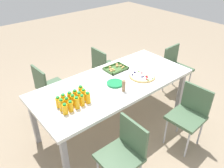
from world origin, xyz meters
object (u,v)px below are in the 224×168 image
object	(u,v)px
juice_bottle_14	(81,92)
fruit_pizza	(142,76)
juice_bottle_0	(65,109)
plate_stack	(115,83)
juice_bottle_3	(82,100)
juice_bottle_9	(84,95)
juice_bottle_6	(67,103)
juice_bottle_8	(79,98)
juice_bottle_10	(58,102)
chair_near_left	(124,151)
juice_bottle_2	(77,103)
juice_bottle_13	(75,95)
juice_bottle_1	(71,106)
cardboard_tube	(124,86)
napkin_stack	(138,58)
chair_near_right	(190,112)
juice_bottle_12	(70,97)
snack_tray	(116,68)
party_table	(114,86)
chair_far_left	(49,86)
juice_bottle_7	(73,100)
chair_far_right	(104,66)
juice_bottle_4	(88,98)
juice_bottle_11	(63,100)
chair_end	(175,66)
juice_bottle_5	(62,105)

from	to	relation	value
juice_bottle_14	fruit_pizza	bearing A→B (deg)	-8.47
juice_bottle_0	plate_stack	bearing A→B (deg)	8.02
juice_bottle_3	juice_bottle_9	distance (m)	0.11
juice_bottle_6	juice_bottle_8	bearing A→B (deg)	-3.67
plate_stack	juice_bottle_0	bearing A→B (deg)	-171.98
juice_bottle_10	plate_stack	size ratio (longest dim) A/B	0.63
chair_near_left	juice_bottle_2	distance (m)	0.72
juice_bottle_2	juice_bottle_13	world-z (taller)	juice_bottle_2
juice_bottle_1	juice_bottle_3	distance (m)	0.15
juice_bottle_10	cardboard_tube	bearing A→B (deg)	-16.48
juice_bottle_13	napkin_stack	world-z (taller)	juice_bottle_13
juice_bottle_2	chair_near_right	bearing A→B (deg)	-30.19
juice_bottle_14	juice_bottle_12	bearing A→B (deg)	-176.86
juice_bottle_0	snack_tray	distance (m)	1.15
juice_bottle_3	juice_bottle_12	world-z (taller)	juice_bottle_3
party_table	chair_near_left	bearing A→B (deg)	-123.76
juice_bottle_10	plate_stack	distance (m)	0.80
chair_far_left	chair_near_right	bearing A→B (deg)	29.54
juice_bottle_10	juice_bottle_14	distance (m)	0.30
chair_far_left	cardboard_tube	bearing A→B (deg)	22.36
juice_bottle_9	juice_bottle_14	bearing A→B (deg)	82.56
juice_bottle_7	juice_bottle_12	distance (m)	0.07
party_table	chair_far_left	xyz separation A→B (m)	(-0.56, 0.85, -0.19)
juice_bottle_0	snack_tray	world-z (taller)	juice_bottle_0
chair_near_left	juice_bottle_0	distance (m)	0.76
juice_bottle_12	chair_near_left	bearing A→B (deg)	-79.73
juice_bottle_3	juice_bottle_13	distance (m)	0.14
juice_bottle_14	cardboard_tube	bearing A→B (deg)	-26.62
juice_bottle_0	fruit_pizza	xyz separation A→B (m)	(1.21, 0.03, -0.05)
chair_far_right	plate_stack	world-z (taller)	chair_far_right
chair_far_left	juice_bottle_7	distance (m)	0.99
juice_bottle_4	juice_bottle_2	bearing A→B (deg)	-177.31
chair_near_left	juice_bottle_11	bearing A→B (deg)	16.11
chair_near_right	napkin_stack	world-z (taller)	chair_near_right
party_table	juice_bottle_6	size ratio (longest dim) A/B	16.42
juice_bottle_6	juice_bottle_11	world-z (taller)	juice_bottle_11
juice_bottle_11	plate_stack	world-z (taller)	juice_bottle_11
chair_far_right	juice_bottle_4	bearing A→B (deg)	-45.53
party_table	juice_bottle_3	size ratio (longest dim) A/B	15.42
chair_far_right	party_table	bearing A→B (deg)	-30.05
chair_end	juice_bottle_9	xyz separation A→B (m)	(-1.97, -0.12, 0.32)
chair_near_left	plate_stack	world-z (taller)	chair_near_left
chair_near_left	juice_bottle_5	xyz separation A→B (m)	(-0.29, 0.70, 0.32)
juice_bottle_4	juice_bottle_6	size ratio (longest dim) A/B	1.06
party_table	plate_stack	size ratio (longest dim) A/B	10.15
juice_bottle_3	juice_bottle_4	distance (m)	0.08
juice_bottle_1	napkin_stack	distance (m)	1.60
chair_near_right	juice_bottle_5	world-z (taller)	juice_bottle_5
juice_bottle_1	juice_bottle_8	size ratio (longest dim) A/B	0.96
chair_near_left	juice_bottle_6	size ratio (longest dim) A/B	6.25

